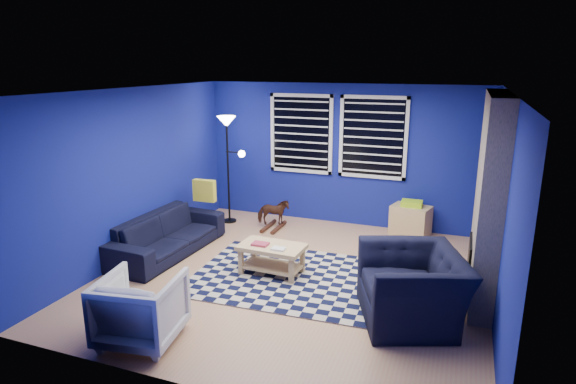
% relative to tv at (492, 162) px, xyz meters
% --- Properties ---
extents(floor, '(5.00, 5.00, 0.00)m').
position_rel_tv_xyz_m(floor, '(-2.45, -2.00, -1.40)').
color(floor, tan).
rests_on(floor, ground).
extents(ceiling, '(5.00, 5.00, 0.00)m').
position_rel_tv_xyz_m(ceiling, '(-2.45, -2.00, 1.10)').
color(ceiling, white).
rests_on(ceiling, wall_back).
extents(wall_back, '(5.00, 0.00, 5.00)m').
position_rel_tv_xyz_m(wall_back, '(-2.45, 0.50, -0.15)').
color(wall_back, navy).
rests_on(wall_back, floor).
extents(wall_left, '(0.00, 5.00, 5.00)m').
position_rel_tv_xyz_m(wall_left, '(-4.95, -2.00, -0.15)').
color(wall_left, navy).
rests_on(wall_left, floor).
extents(wall_right, '(0.00, 5.00, 5.00)m').
position_rel_tv_xyz_m(wall_right, '(0.05, -2.00, -0.15)').
color(wall_right, navy).
rests_on(wall_right, floor).
extents(fireplace, '(0.65, 2.00, 2.50)m').
position_rel_tv_xyz_m(fireplace, '(-0.09, -1.50, -0.20)').
color(fireplace, gray).
rests_on(fireplace, floor).
extents(window_left, '(1.17, 0.06, 1.42)m').
position_rel_tv_xyz_m(window_left, '(-3.20, 0.46, 0.20)').
color(window_left, black).
rests_on(window_left, wall_back).
extents(window_right, '(1.17, 0.06, 1.42)m').
position_rel_tv_xyz_m(window_right, '(-1.90, 0.46, 0.20)').
color(window_right, black).
rests_on(window_right, wall_back).
extents(tv, '(0.07, 1.00, 0.58)m').
position_rel_tv_xyz_m(tv, '(0.00, 0.00, 0.00)').
color(tv, black).
rests_on(tv, wall_right).
extents(rug, '(2.57, 2.09, 0.02)m').
position_rel_tv_xyz_m(rug, '(-2.52, -2.03, -1.39)').
color(rug, black).
rests_on(rug, floor).
extents(sofa, '(2.10, 0.90, 0.60)m').
position_rel_tv_xyz_m(sofa, '(-4.55, -1.86, -1.10)').
color(sofa, black).
rests_on(sofa, floor).
extents(armchair_big, '(1.52, 1.43, 0.79)m').
position_rel_tv_xyz_m(armchair_big, '(-0.82, -2.58, -1.00)').
color(armchair_big, black).
rests_on(armchair_big, floor).
extents(armchair_bent, '(0.90, 0.92, 0.73)m').
position_rel_tv_xyz_m(armchair_bent, '(-3.41, -4.01, -1.03)').
color(armchair_bent, gray).
rests_on(armchair_bent, floor).
extents(rocking_horse, '(0.44, 0.60, 0.46)m').
position_rel_tv_xyz_m(rocking_horse, '(-3.45, -0.25, -1.10)').
color(rocking_horse, '#462D16').
rests_on(rocking_horse, floor).
extents(coffee_table, '(0.91, 0.55, 0.44)m').
position_rel_tv_xyz_m(coffee_table, '(-2.76, -2.01, -1.09)').
color(coffee_table, tan).
rests_on(coffee_table, rug).
extents(cabinet, '(0.70, 0.55, 0.61)m').
position_rel_tv_xyz_m(cabinet, '(-1.16, 0.25, -1.13)').
color(cabinet, tan).
rests_on(cabinet, floor).
extents(floor_lamp, '(0.53, 0.32, 1.94)m').
position_rel_tv_xyz_m(floor_lamp, '(-4.34, -0.18, 0.19)').
color(floor_lamp, black).
rests_on(floor_lamp, floor).
extents(throw_pillow, '(0.39, 0.13, 0.36)m').
position_rel_tv_xyz_m(throw_pillow, '(-4.40, -0.97, -0.61)').
color(throw_pillow, gold).
rests_on(throw_pillow, sofa).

